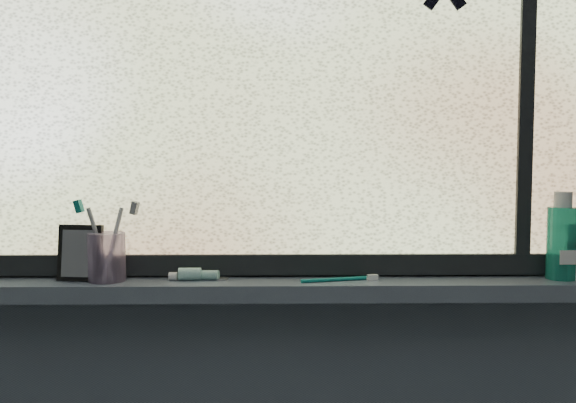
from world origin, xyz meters
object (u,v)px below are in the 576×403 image
at_px(cream_tube, 574,250).
at_px(toothbrush_cup, 107,257).
at_px(vanity_mirror, 80,253).
at_px(mouthwash_bottle, 562,235).

bearing_deg(cream_tube, toothbrush_cup, -179.73).
bearing_deg(vanity_mirror, mouthwash_bottle, 8.32).
relative_size(vanity_mirror, toothbrush_cup, 1.16).
distance_m(toothbrush_cup, mouthwash_bottle, 1.08).
height_order(mouthwash_bottle, cream_tube, mouthwash_bottle).
xyz_separation_m(vanity_mirror, toothbrush_cup, (0.06, -0.01, -0.01)).
bearing_deg(vanity_mirror, cream_tube, 8.16).
height_order(toothbrush_cup, mouthwash_bottle, mouthwash_bottle).
distance_m(mouthwash_bottle, cream_tube, 0.04).
height_order(vanity_mirror, toothbrush_cup, vanity_mirror).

